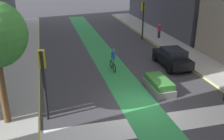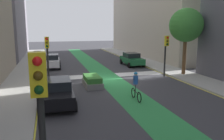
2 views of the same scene
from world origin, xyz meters
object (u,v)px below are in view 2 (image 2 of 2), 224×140
traffic_signal_near_left (166,48)px  street_tree_near (186,26)px  cyclist_in_lane (136,85)px  car_black_right_far (58,92)px  traffic_signal_near_right (47,51)px  median_planter (92,81)px  car_green_left_near (132,59)px  car_white_right_near (52,61)px  traffic_signal_far_right (41,108)px

traffic_signal_near_left → street_tree_near: bearing=-178.0°
cyclist_in_lane → street_tree_near: size_ratio=0.29×
car_black_right_far → cyclist_in_lane: (-4.96, 0.38, 0.17)m
traffic_signal_near_right → median_planter: 4.69m
car_green_left_near → cyclist_in_lane: (4.56, 12.91, 0.17)m
traffic_signal_near_left → car_green_left_near: bearing=-83.9°
car_white_right_near → median_planter: size_ratio=1.57×
car_black_right_far → cyclist_in_lane: size_ratio=2.28×
traffic_signal_near_right → car_black_right_far: (-0.50, 6.10, -1.95)m
car_black_right_far → traffic_signal_near_right: bearing=-85.3°
car_green_left_near → car_white_right_near: bearing=-5.9°
traffic_signal_near_right → street_tree_near: size_ratio=0.62×
car_white_right_near → cyclist_in_lane: cyclist_in_lane is taller
car_white_right_near → traffic_signal_near_right: bearing=87.0°
car_green_left_near → car_white_right_near: (9.63, -0.99, 0.00)m
cyclist_in_lane → street_tree_near: street_tree_near is taller
traffic_signal_far_right → car_white_right_near: traffic_signal_far_right is taller
street_tree_near → traffic_signal_near_left: bearing=2.0°
traffic_signal_far_right → street_tree_near: street_tree_near is taller
cyclist_in_lane → traffic_signal_near_left: bearing=-132.2°
traffic_signal_far_right → cyclist_in_lane: bearing=-123.8°
traffic_signal_near_right → traffic_signal_near_left: traffic_signal_near_left is taller
street_tree_near → car_white_right_near: bearing=-32.5°
car_white_right_near → median_planter: car_white_right_near is taller
car_white_right_near → traffic_signal_near_left: bearing=142.3°
traffic_signal_near_left → car_green_left_near: 7.34m
car_green_left_near → traffic_signal_far_right: bearing=64.5°
traffic_signal_near_right → street_tree_near: street_tree_near is taller
car_black_right_far → car_green_left_near: same height
traffic_signal_near_left → car_green_left_near: size_ratio=0.93×
car_green_left_near → street_tree_near: bearing=112.1°
traffic_signal_far_right → car_white_right_near: (-0.54, -22.28, -2.13)m
traffic_signal_far_right → cyclist_in_lane: size_ratio=2.25×
traffic_signal_near_left → car_black_right_far: size_ratio=0.92×
traffic_signal_far_right → median_planter: size_ratio=1.54×
traffic_signal_near_right → car_green_left_near: size_ratio=0.93×
traffic_signal_near_right → car_green_left_near: traffic_signal_near_right is taller
traffic_signal_near_right → cyclist_in_lane: size_ratio=2.11×
traffic_signal_far_right → car_white_right_near: size_ratio=0.98×
traffic_signal_near_left → traffic_signal_far_right: bearing=52.5°
street_tree_near → traffic_signal_far_right: bearing=47.8°
traffic_signal_near_left → cyclist_in_lane: size_ratio=2.11×
traffic_signal_far_right → street_tree_near: (-13.00, -14.33, 1.92)m
car_green_left_near → traffic_signal_near_right: bearing=32.7°
traffic_signal_near_left → cyclist_in_lane: traffic_signal_near_left is taller
median_planter → traffic_signal_far_right: bearing=74.4°
cyclist_in_lane → median_planter: 4.75m
traffic_signal_near_right → car_black_right_far: traffic_signal_near_right is taller
median_planter → car_white_right_near: bearing=-72.8°
traffic_signal_near_left → street_tree_near: (-2.07, -0.07, 2.10)m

